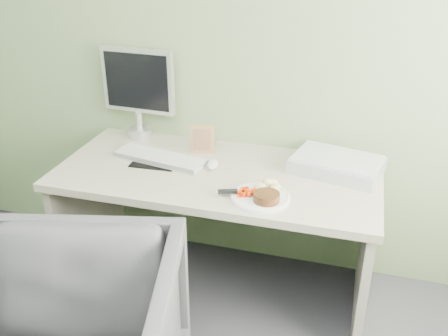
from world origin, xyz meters
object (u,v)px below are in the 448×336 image
(desk, at_px, (217,203))
(scanner, at_px, (336,165))
(plate, at_px, (260,197))
(monitor, at_px, (138,88))

(desk, bearing_deg, scanner, 15.56)
(desk, distance_m, plate, 0.39)
(scanner, relative_size, monitor, 0.84)
(plate, relative_size, monitor, 0.53)
(plate, relative_size, scanner, 0.63)
(desk, relative_size, monitor, 3.15)
(plate, bearing_deg, monitor, 147.12)
(desk, xyz_separation_m, scanner, (0.57, 0.16, 0.22))
(desk, distance_m, monitor, 0.79)
(desk, bearing_deg, monitor, 150.34)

